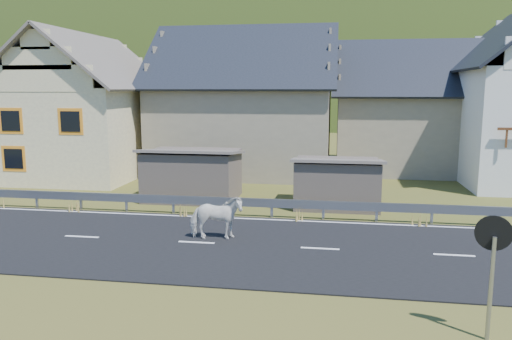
# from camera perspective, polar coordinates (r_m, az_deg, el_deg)

# --- Properties ---
(ground) EXTENTS (160.00, 160.00, 0.00)m
(ground) POSITION_cam_1_polar(r_m,az_deg,el_deg) (16.52, -6.82, -8.35)
(ground) COLOR #384417
(ground) RESTS_ON ground
(road) EXTENTS (60.00, 7.00, 0.04)m
(road) POSITION_cam_1_polar(r_m,az_deg,el_deg) (16.51, -6.83, -8.29)
(road) COLOR black
(road) RESTS_ON ground
(lane_markings) EXTENTS (60.00, 6.60, 0.01)m
(lane_markings) POSITION_cam_1_polar(r_m,az_deg,el_deg) (16.51, -6.83, -8.21)
(lane_markings) COLOR silver
(lane_markings) RESTS_ON road
(guardrail) EXTENTS (28.10, 0.09, 0.75)m
(guardrail) POSITION_cam_1_polar(r_m,az_deg,el_deg) (19.81, -3.95, -3.64)
(guardrail) COLOR #93969B
(guardrail) RESTS_ON ground
(shed_left) EXTENTS (4.30, 3.30, 2.40)m
(shed_left) POSITION_cam_1_polar(r_m,az_deg,el_deg) (22.88, -7.26, -0.57)
(shed_left) COLOR brown
(shed_left) RESTS_ON ground
(shed_right) EXTENTS (3.80, 2.90, 2.20)m
(shed_right) POSITION_cam_1_polar(r_m,az_deg,el_deg) (21.50, 9.23, -1.52)
(shed_right) COLOR brown
(shed_right) RESTS_ON ground
(house_cream) EXTENTS (7.80, 9.80, 8.30)m
(house_cream) POSITION_cam_1_polar(r_m,az_deg,el_deg) (30.71, -19.03, 7.61)
(house_cream) COLOR #FBEDAE
(house_cream) RESTS_ON ground
(house_stone_a) EXTENTS (10.80, 9.80, 8.90)m
(house_stone_a) POSITION_cam_1_polar(r_m,az_deg,el_deg) (30.60, -1.06, 8.63)
(house_stone_a) COLOR gray
(house_stone_a) RESTS_ON ground
(house_stone_b) EXTENTS (9.80, 8.80, 8.10)m
(house_stone_b) POSITION_cam_1_polar(r_m,az_deg,el_deg) (32.46, 17.41, 7.54)
(house_stone_b) COLOR gray
(house_stone_b) RESTS_ON ground
(mountain) EXTENTS (440.00, 280.00, 260.00)m
(mountain) POSITION_cam_1_polar(r_m,az_deg,el_deg) (196.72, 9.19, 1.88)
(mountain) COLOR #2C3B11
(mountain) RESTS_ON ground
(conifer_patch) EXTENTS (76.00, 50.00, 28.00)m
(conifer_patch) POSITION_cam_1_polar(r_m,az_deg,el_deg) (138.51, -16.53, 9.34)
(conifer_patch) COLOR black
(conifer_patch) RESTS_ON ground
(horse) EXTENTS (1.08, 1.87, 1.49)m
(horse) POSITION_cam_1_polar(r_m,az_deg,el_deg) (16.59, -4.58, -5.42)
(horse) COLOR silver
(horse) RESTS_ON road
(traffic_mirror) EXTENTS (0.70, 0.25, 2.55)m
(traffic_mirror) POSITION_cam_1_polar(r_m,az_deg,el_deg) (10.96, 25.43, -8.19)
(traffic_mirror) COLOR #93969B
(traffic_mirror) RESTS_ON ground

